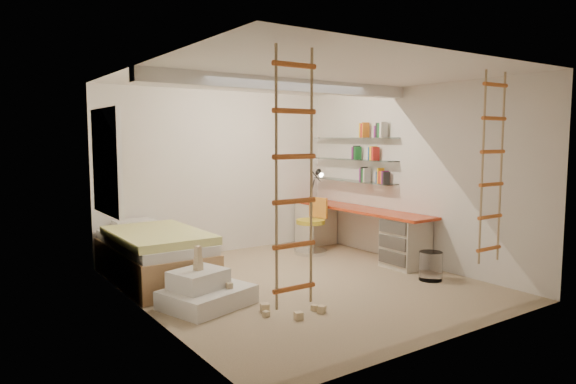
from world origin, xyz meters
TOP-DOWN VIEW (x-y plane):
  - floor at (0.00, 0.00)m, footprint 4.50×4.50m
  - ceiling_beam at (0.00, 0.30)m, footprint 4.00×0.18m
  - window_frame at (-1.97, 1.50)m, footprint 0.06×1.15m
  - window_blind at (-1.93, 1.50)m, footprint 0.02×1.00m
  - rope_ladder_left at (-1.35, -1.75)m, footprint 0.41×0.04m
  - rope_ladder_right at (1.35, -1.75)m, footprint 0.41×0.04m
  - waste_bin at (1.49, -0.82)m, footprint 0.30×0.30m
  - desk at (1.72, 0.86)m, footprint 0.56×2.80m
  - shelves at (1.87, 1.13)m, footprint 0.25×1.80m
  - bed at (-1.48, 1.23)m, footprint 1.02×2.00m
  - task_lamp at (1.67, 1.82)m, footprint 0.14×0.36m
  - swivel_chair at (1.15, 1.31)m, footprint 0.63×0.63m
  - play_platform at (-1.39, -0.11)m, footprint 1.08×0.94m
  - toy_blocks at (-1.09, -0.47)m, footprint 1.20×1.10m
  - books at (1.87, 1.13)m, footprint 0.14×0.70m

SIDE VIEW (x-z plane):
  - floor at x=0.00m, z-range 0.00..0.00m
  - play_platform at x=-1.39m, z-range -0.04..0.36m
  - waste_bin at x=1.49m, z-range 0.00..0.38m
  - toy_blocks at x=-1.09m, z-range -0.10..0.58m
  - bed at x=-1.48m, z-range -0.02..0.67m
  - swivel_chair at x=1.15m, z-range -0.12..0.78m
  - desk at x=1.72m, z-range 0.03..0.78m
  - task_lamp at x=1.67m, z-range 0.85..1.42m
  - shelves at x=1.87m, z-range 1.14..1.86m
  - rope_ladder_left at x=-1.35m, z-range 0.45..2.58m
  - rope_ladder_right at x=1.35m, z-range 0.45..2.58m
  - window_frame at x=-1.97m, z-range 0.88..2.23m
  - window_blind at x=-1.93m, z-range 0.95..2.15m
  - books at x=1.87m, z-range 1.12..2.04m
  - ceiling_beam at x=0.00m, z-range 2.44..2.60m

